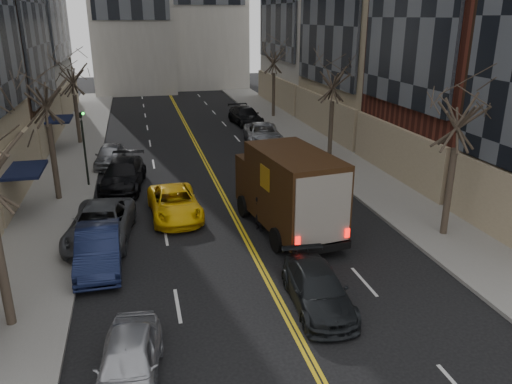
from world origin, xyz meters
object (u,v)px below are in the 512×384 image
(ups_truck, at_px, (288,190))
(taxi, at_px, (175,203))
(observer_sedan, at_px, (318,289))
(pedestrian, at_px, (259,213))

(ups_truck, xyz_separation_m, taxi, (-4.94, 2.91, -1.26))
(observer_sedan, xyz_separation_m, taxi, (-4.07, 9.33, 0.05))
(observer_sedan, height_order, taxi, taxi)
(ups_truck, bearing_deg, pedestrian, 158.55)
(observer_sedan, bearing_deg, pedestrian, 97.05)
(observer_sedan, bearing_deg, taxi, 117.33)
(ups_truck, relative_size, pedestrian, 4.39)
(ups_truck, xyz_separation_m, pedestrian, (-1.26, 0.32, -1.12))
(ups_truck, relative_size, observer_sedan, 1.60)
(ups_truck, relative_size, taxi, 1.46)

